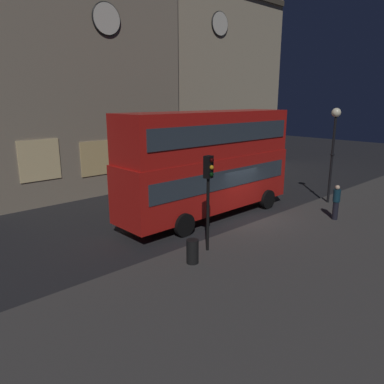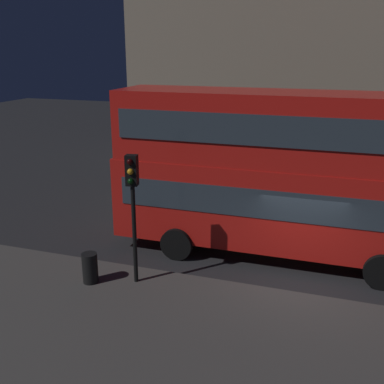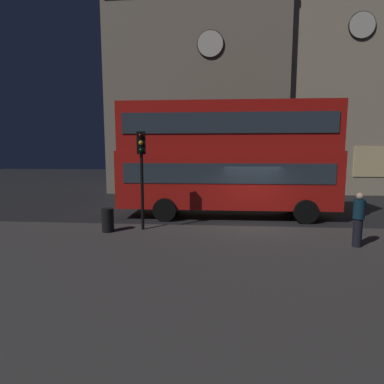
# 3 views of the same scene
# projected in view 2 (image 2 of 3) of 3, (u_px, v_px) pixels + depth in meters

# --- Properties ---
(ground_plane) EXTENTS (80.00, 80.00, 0.00)m
(ground_plane) POSITION_uv_depth(u_px,v_px,m) (297.00, 284.00, 13.54)
(ground_plane) COLOR #232326
(building_with_clock) EXTENTS (13.26, 7.86, 16.68)m
(building_with_clock) POSITION_uv_depth(u_px,v_px,m) (272.00, 13.00, 23.80)
(building_with_clock) COLOR gray
(building_with_clock) RESTS_ON ground
(double_decker_bus) EXTENTS (10.33, 2.83, 5.38)m
(double_decker_bus) POSITION_uv_depth(u_px,v_px,m) (273.00, 168.00, 14.50)
(double_decker_bus) COLOR red
(double_decker_bus) RESTS_ON ground
(traffic_light_near_kerb) EXTENTS (0.36, 0.38, 3.78)m
(traffic_light_near_kerb) POSITION_uv_depth(u_px,v_px,m) (133.00, 193.00, 12.59)
(traffic_light_near_kerb) COLOR black
(traffic_light_near_kerb) RESTS_ON sidewalk_slab
(litter_bin) EXTENTS (0.45, 0.45, 0.90)m
(litter_bin) POSITION_uv_depth(u_px,v_px,m) (90.00, 268.00, 13.26)
(litter_bin) COLOR black
(litter_bin) RESTS_ON sidewalk_slab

